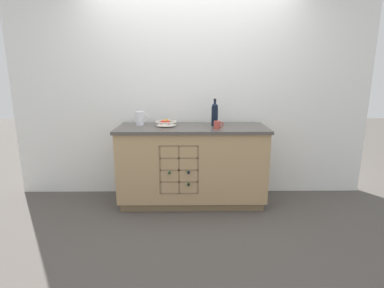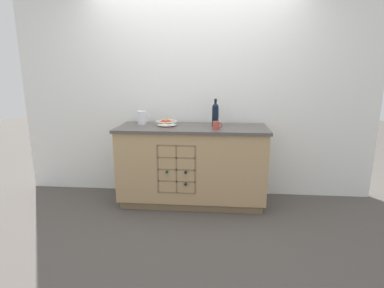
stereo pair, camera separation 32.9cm
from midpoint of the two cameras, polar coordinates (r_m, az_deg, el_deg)
ground_plane at (r=3.68m, az=2.60°, el=-10.97°), size 14.00×14.00×0.00m
back_wall at (r=3.74m, az=3.05°, el=9.60°), size 4.40×0.06×2.55m
kitchen_island at (r=3.52m, az=2.66°, el=-4.02°), size 1.71×0.64×0.92m
fruit_bowl at (r=3.48m, az=-2.15°, el=4.11°), size 0.24×0.24×0.08m
white_pitcher at (r=3.58m, az=-6.92°, el=5.04°), size 0.15×0.10×0.16m
ceramic_mug at (r=3.28m, az=7.54°, el=3.53°), size 0.11×0.07×0.09m
standing_wine_bottle at (r=3.45m, az=7.21°, el=5.66°), size 0.08×0.08×0.31m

